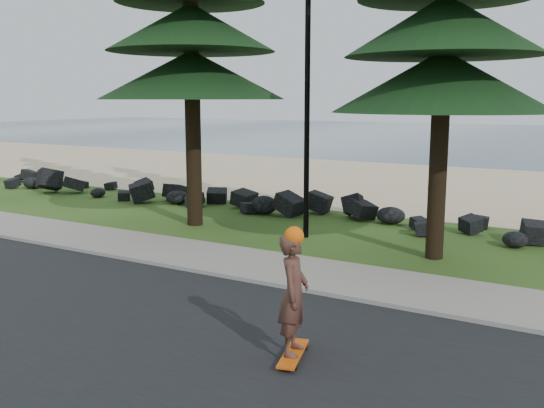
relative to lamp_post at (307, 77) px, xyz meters
The scene contains 9 objects.
ground 5.23m from the lamp_post, 90.00° to the right, with size 160.00×160.00×0.00m, color #294916.
road 8.74m from the lamp_post, 90.00° to the right, with size 160.00×7.00×0.02m, color black.
kerb 5.79m from the lamp_post, 90.00° to the right, with size 160.00×0.20×0.10m, color gray.
sidewalk 5.08m from the lamp_post, 90.00° to the right, with size 160.00×2.00×0.08m, color #A09385.
beach_sand 12.03m from the lamp_post, 90.00° to the left, with size 160.00×15.00×0.01m, color beige.
ocean 47.98m from the lamp_post, 90.00° to the left, with size 160.00×58.00×0.01m, color #2F455B.
seawall_boulders 4.78m from the lamp_post, 90.00° to the left, with size 60.00×2.40×1.10m, color black, non-canonical shape.
lamp_post is the anchor object (origin of this frame).
skateboarder 8.28m from the lamp_post, 64.02° to the right, with size 0.56×1.04×1.88m.
Camera 1 is at (7.11, -10.66, 3.59)m, focal length 40.00 mm.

